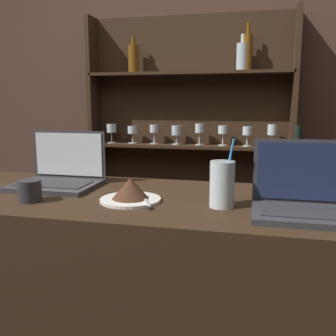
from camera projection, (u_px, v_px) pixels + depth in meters
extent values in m
cube|color=black|center=(112.00, 324.00, 1.44)|extent=(1.73, 0.62, 1.03)
cube|color=#4C3328|center=(182.00, 104.00, 2.63)|extent=(7.00, 0.06, 2.70)
cube|color=#332114|center=(96.00, 157.00, 2.72)|extent=(0.03, 0.18, 1.94)
cube|color=#332114|center=(291.00, 164.00, 2.42)|extent=(0.03, 0.18, 1.94)
cube|color=#332114|center=(190.00, 158.00, 2.65)|extent=(1.38, 0.02, 1.94)
cube|color=#332114|center=(187.00, 214.00, 2.64)|extent=(1.34, 0.18, 0.02)
cube|color=#332114|center=(188.00, 146.00, 2.55)|extent=(1.34, 0.18, 0.02)
cube|color=#332114|center=(188.00, 73.00, 2.47)|extent=(1.34, 0.18, 0.02)
cylinder|color=silver|center=(112.00, 142.00, 2.68)|extent=(0.06, 0.06, 0.01)
cylinder|color=silver|center=(111.00, 137.00, 2.67)|extent=(0.01, 0.01, 0.07)
cylinder|color=silver|center=(111.00, 128.00, 2.66)|extent=(0.07, 0.07, 0.06)
cylinder|color=silver|center=(133.00, 143.00, 2.64)|extent=(0.06, 0.06, 0.01)
cylinder|color=silver|center=(133.00, 138.00, 2.63)|extent=(0.01, 0.01, 0.06)
cylinder|color=silver|center=(132.00, 130.00, 2.62)|extent=(0.07, 0.07, 0.05)
cylinder|color=silver|center=(154.00, 143.00, 2.60)|extent=(0.05, 0.05, 0.01)
cylinder|color=silver|center=(154.00, 138.00, 2.60)|extent=(0.01, 0.01, 0.07)
cylinder|color=silver|center=(154.00, 129.00, 2.59)|extent=(0.06, 0.06, 0.05)
cylinder|color=silver|center=(176.00, 144.00, 2.57)|extent=(0.06, 0.06, 0.01)
cylinder|color=silver|center=(176.00, 139.00, 2.56)|extent=(0.01, 0.01, 0.06)
cylinder|color=silver|center=(176.00, 130.00, 2.55)|extent=(0.07, 0.07, 0.07)
cylinder|color=silver|center=(199.00, 145.00, 2.53)|extent=(0.05, 0.05, 0.01)
cylinder|color=silver|center=(199.00, 138.00, 2.53)|extent=(0.01, 0.01, 0.08)
cylinder|color=silver|center=(199.00, 128.00, 2.51)|extent=(0.06, 0.06, 0.06)
cylinder|color=silver|center=(223.00, 145.00, 2.50)|extent=(0.06, 0.06, 0.01)
cylinder|color=silver|center=(223.00, 139.00, 2.49)|extent=(0.01, 0.01, 0.07)
cylinder|color=silver|center=(223.00, 130.00, 2.48)|extent=(0.06, 0.06, 0.05)
cylinder|color=silver|center=(247.00, 146.00, 2.46)|extent=(0.05, 0.05, 0.01)
cylinder|color=silver|center=(247.00, 140.00, 2.46)|extent=(0.01, 0.01, 0.07)
cylinder|color=silver|center=(247.00, 131.00, 2.45)|extent=(0.06, 0.06, 0.06)
cylinder|color=silver|center=(272.00, 146.00, 2.43)|extent=(0.05, 0.05, 0.01)
cylinder|color=silver|center=(272.00, 140.00, 2.42)|extent=(0.01, 0.01, 0.07)
cylinder|color=silver|center=(272.00, 130.00, 2.41)|extent=(0.06, 0.06, 0.07)
cylinder|color=#B2C1C6|center=(243.00, 57.00, 2.38)|extent=(0.08, 0.08, 0.17)
cylinder|color=#B2C1C6|center=(243.00, 39.00, 2.36)|extent=(0.03, 0.03, 0.06)
cylinder|color=brown|center=(134.00, 59.00, 2.54)|extent=(0.07, 0.07, 0.18)
cylinder|color=brown|center=(133.00, 41.00, 2.52)|extent=(0.02, 0.02, 0.06)
cylinder|color=brown|center=(248.00, 53.00, 2.36)|extent=(0.06, 0.06, 0.22)
cylinder|color=brown|center=(248.00, 29.00, 2.34)|extent=(0.02, 0.02, 0.07)
cube|color=#333338|center=(55.00, 185.00, 1.46)|extent=(0.32, 0.25, 0.02)
cube|color=#28282B|center=(53.00, 184.00, 1.44)|extent=(0.27, 0.14, 0.00)
cube|color=#333338|center=(69.00, 154.00, 1.55)|extent=(0.32, 0.00, 0.20)
cube|color=silver|center=(69.00, 154.00, 1.55)|extent=(0.29, 0.01, 0.18)
cube|color=#333338|center=(310.00, 215.00, 1.07)|extent=(0.33, 0.22, 0.02)
cube|color=#28282B|center=(310.00, 213.00, 1.06)|extent=(0.28, 0.12, 0.00)
cube|color=#333338|center=(307.00, 171.00, 1.16)|extent=(0.33, 0.00, 0.20)
cube|color=#1E2847|center=(307.00, 172.00, 1.15)|extent=(0.30, 0.01, 0.18)
cylinder|color=silver|center=(131.00, 200.00, 1.26)|extent=(0.21, 0.21, 0.01)
cone|color=#422616|center=(130.00, 188.00, 1.25)|extent=(0.12, 0.12, 0.07)
cube|color=#B7B7BC|center=(145.00, 200.00, 1.23)|extent=(0.08, 0.16, 0.00)
cylinder|color=silver|center=(222.00, 184.00, 1.18)|extent=(0.08, 0.08, 0.15)
cylinder|color=#338CD8|center=(227.00, 173.00, 1.17)|extent=(0.05, 0.01, 0.22)
cylinder|color=black|center=(296.00, 171.00, 1.33)|extent=(0.07, 0.07, 0.18)
cylinder|color=black|center=(298.00, 135.00, 1.30)|extent=(0.02, 0.02, 0.07)
cylinder|color=#2D2D33|center=(30.00, 191.00, 1.25)|extent=(0.08, 0.08, 0.07)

